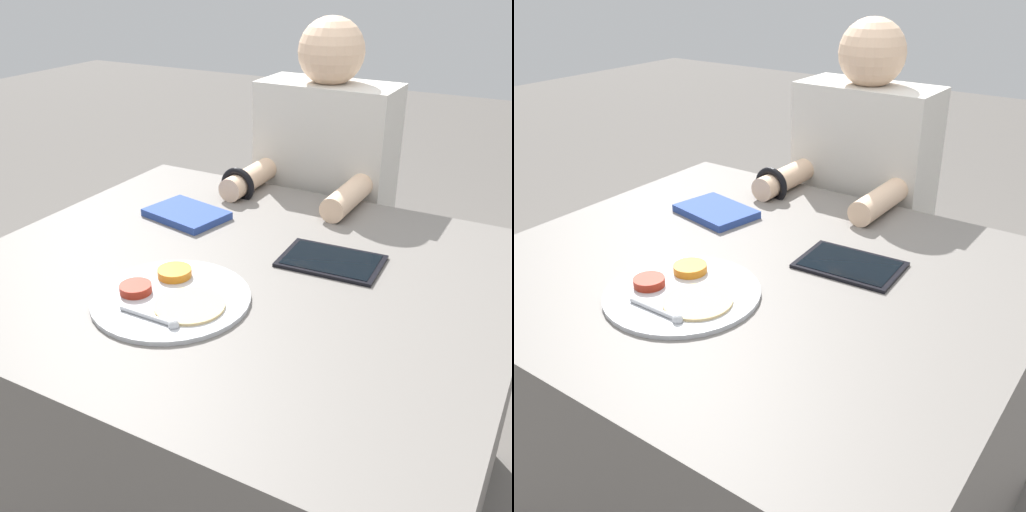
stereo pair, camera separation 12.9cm
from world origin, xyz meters
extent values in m
plane|color=#605B56|center=(0.00, 0.00, 0.00)|extent=(12.00, 12.00, 0.00)
cube|color=slate|center=(0.00, 0.00, 0.38)|extent=(1.22, 1.07, 0.76)
cylinder|color=#B7BABF|center=(-0.05, -0.19, 0.76)|extent=(0.33, 0.33, 0.01)
cylinder|color=orange|center=(-0.09, -0.12, 0.77)|extent=(0.07, 0.07, 0.02)
cylinder|color=maroon|center=(-0.12, -0.21, 0.77)|extent=(0.07, 0.07, 0.02)
cylinder|color=#DBBC7F|center=(0.01, -0.21, 0.77)|extent=(0.14, 0.14, 0.01)
cylinder|color=#B7BABF|center=(-0.04, -0.28, 0.77)|extent=(0.13, 0.01, 0.01)
sphere|color=#B7BABF|center=(0.03, -0.28, 0.77)|extent=(0.02, 0.02, 0.02)
cube|color=silver|center=(-0.27, 0.19, 0.76)|extent=(0.23, 0.18, 0.01)
cube|color=#28428E|center=(-0.27, 0.19, 0.77)|extent=(0.23, 0.18, 0.02)
cube|color=black|center=(0.18, 0.13, 0.76)|extent=(0.24, 0.17, 0.01)
cube|color=black|center=(0.18, 0.13, 0.76)|extent=(0.22, 0.15, 0.00)
cube|color=black|center=(-0.07, 0.67, 0.22)|extent=(0.38, 0.22, 0.44)
cube|color=beige|center=(-0.07, 0.67, 0.75)|extent=(0.42, 0.20, 0.62)
sphere|color=beige|center=(-0.07, 0.67, 1.14)|extent=(0.20, 0.20, 0.20)
cylinder|color=beige|center=(-0.23, 0.47, 0.79)|extent=(0.07, 0.25, 0.07)
cylinder|color=beige|center=(0.09, 0.47, 0.79)|extent=(0.07, 0.25, 0.07)
torus|color=black|center=(-0.23, 0.39, 0.79)|extent=(0.11, 0.02, 0.11)
camera|label=1|loc=(0.62, -1.04, 1.39)|focal=42.00mm
camera|label=2|loc=(0.73, -0.97, 1.39)|focal=42.00mm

